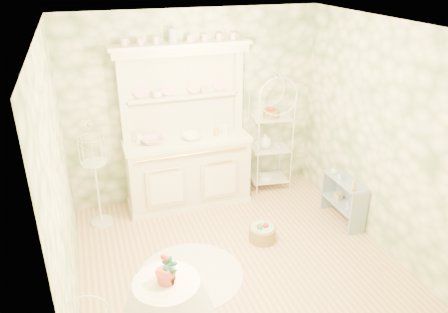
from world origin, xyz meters
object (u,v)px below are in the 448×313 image
object	(u,v)px
floor_basket	(262,232)
birdcage_stand	(96,177)
bakers_rack	(271,132)
side_shelf	(343,200)
kitchen_dresser	(187,129)

from	to	relation	value
floor_basket	birdcage_stand	bearing A→B (deg)	151.26
bakers_rack	side_shelf	size ratio (longest dim) A/B	2.60
bakers_rack	floor_basket	world-z (taller)	bakers_rack
bakers_rack	kitchen_dresser	bearing A→B (deg)	-168.94
kitchen_dresser	side_shelf	bearing A→B (deg)	-31.29
birdcage_stand	side_shelf	bearing A→B (deg)	-17.02
side_shelf	birdcage_stand	size ratio (longest dim) A/B	0.51
kitchen_dresser	bakers_rack	world-z (taller)	kitchen_dresser
floor_basket	kitchen_dresser	bearing A→B (deg)	117.84
kitchen_dresser	birdcage_stand	distance (m)	1.35
kitchen_dresser	bakers_rack	size ratio (longest dim) A/B	1.24
kitchen_dresser	side_shelf	world-z (taller)	kitchen_dresser
side_shelf	floor_basket	world-z (taller)	side_shelf
kitchen_dresser	floor_basket	bearing A→B (deg)	-62.16
kitchen_dresser	birdcage_stand	xyz separation A→B (m)	(-1.27, -0.17, -0.45)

